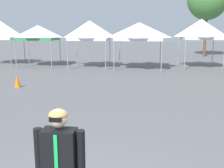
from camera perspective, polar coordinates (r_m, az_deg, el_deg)
canopy_tent_behind_left at (r=24.13m, az=-22.85°, el=10.63°), size 3.07×3.07×3.57m
canopy_tent_far_right at (r=21.66m, az=-15.55°, el=10.55°), size 3.01×3.01×3.16m
canopy_tent_behind_right at (r=20.22m, az=-4.82°, el=11.36°), size 2.95×2.95×3.48m
canopy_tent_behind_center at (r=19.39m, az=5.86°, el=11.15°), size 3.39×3.39×3.32m
canopy_tent_center at (r=21.06m, az=18.57°, el=11.05°), size 2.97×2.97×3.58m
person_foreground at (r=3.55m, az=-11.05°, el=-16.89°), size 0.65×0.26×1.78m
traffic_cone_near_barrier at (r=13.76m, az=-19.62°, el=0.57°), size 0.32×0.32×0.60m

